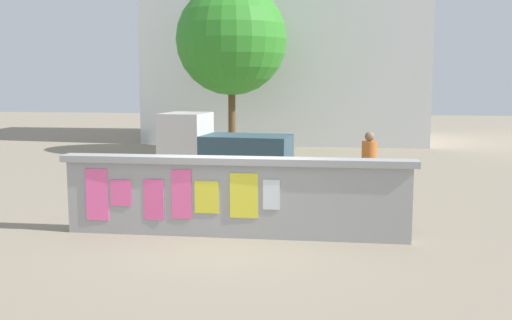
# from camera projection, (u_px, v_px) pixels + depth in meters

# --- Properties ---
(ground) EXTENTS (60.00, 60.00, 0.00)m
(ground) POSITION_uv_depth(u_px,v_px,m) (279.00, 170.00, 18.55)
(ground) COLOR gray
(poster_wall) EXTENTS (6.34, 0.42, 1.43)m
(poster_wall) POSITION_uv_depth(u_px,v_px,m) (234.00, 196.00, 10.60)
(poster_wall) COLOR #9B9B9B
(poster_wall) RESTS_ON ground
(auto_rickshaw_truck) EXTENTS (3.74, 1.86, 1.85)m
(auto_rickshaw_truck) POSITION_uv_depth(u_px,v_px,m) (219.00, 147.00, 16.81)
(auto_rickshaw_truck) COLOR black
(auto_rickshaw_truck) RESTS_ON ground
(motorcycle) EXTENTS (1.90, 0.56, 0.87)m
(motorcycle) POSITION_uv_depth(u_px,v_px,m) (269.00, 185.00, 13.25)
(motorcycle) COLOR black
(motorcycle) RESTS_ON ground
(bicycle_near) EXTENTS (1.68, 0.52, 0.95)m
(bicycle_near) POSITION_uv_depth(u_px,v_px,m) (344.00, 206.00, 11.55)
(bicycle_near) COLOR black
(bicycle_near) RESTS_ON ground
(bicycle_far) EXTENTS (1.70, 0.44, 0.95)m
(bicycle_far) POSITION_uv_depth(u_px,v_px,m) (183.00, 184.00, 13.88)
(bicycle_far) COLOR black
(bicycle_far) RESTS_ON ground
(person_walking) EXTENTS (0.44, 0.44, 1.62)m
(person_walking) POSITION_uv_depth(u_px,v_px,m) (369.00, 159.00, 13.57)
(person_walking) COLOR #D83F72
(person_walking) RESTS_ON ground
(tree_roadside) EXTENTS (4.13, 4.13, 6.33)m
(tree_roadside) POSITION_uv_depth(u_px,v_px,m) (231.00, 40.00, 22.14)
(tree_roadside) COLOR brown
(tree_roadside) RESTS_ON ground
(building_background) EXTENTS (12.47, 7.02, 9.44)m
(building_background) POSITION_uv_depth(u_px,v_px,m) (288.00, 37.00, 27.65)
(building_background) COLOR silver
(building_background) RESTS_ON ground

